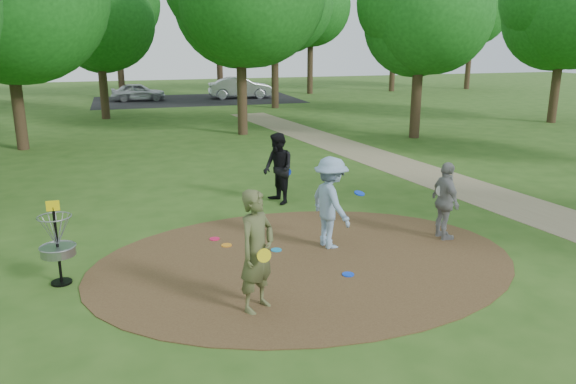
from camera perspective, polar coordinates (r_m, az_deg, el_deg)
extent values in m
plane|color=#2D5119|center=(11.09, 1.79, -7.08)|extent=(100.00, 100.00, 0.00)
cylinder|color=#47301C|center=(11.09, 1.79, -7.03)|extent=(8.40, 8.40, 0.02)
cube|color=#8C7A5B|center=(15.83, 22.27, -1.27)|extent=(7.55, 39.89, 0.01)
cube|color=black|center=(40.28, -9.19, 9.24)|extent=(14.00, 8.00, 0.01)
imported|color=#515632|center=(8.88, -3.18, -6.03)|extent=(0.87, 0.83, 2.00)
cylinder|color=yellow|center=(8.56, -2.45, -6.46)|extent=(0.22, 0.04, 0.22)
imported|color=#82A0C2|center=(11.56, 4.36, -1.11)|extent=(0.93, 1.35, 1.92)
cylinder|color=#0B33C9|center=(11.74, 7.27, -0.13)|extent=(0.30, 0.30, 0.08)
imported|color=black|center=(14.65, -1.02, 2.39)|extent=(0.89, 1.04, 1.87)
cylinder|color=#0C31D6|center=(14.73, -0.10, 2.05)|extent=(0.23, 0.12, 0.22)
imported|color=gray|center=(12.49, 15.70, -0.91)|extent=(0.46, 1.02, 1.71)
cylinder|color=silver|center=(12.37, 15.24, 0.12)|extent=(0.22, 0.06, 0.22)
cylinder|color=#1990CC|center=(11.59, -1.20, -5.90)|extent=(0.22, 0.22, 0.02)
cylinder|color=#0E3EEE|center=(10.51, 6.12, -8.32)|extent=(0.22, 0.22, 0.02)
cylinder|color=#E4164D|center=(12.31, -7.47, -4.73)|extent=(0.22, 0.22, 0.02)
imported|color=#B7B9C0|center=(40.34, -14.99, 9.80)|extent=(3.62, 1.48, 1.23)
imported|color=#B1B3B9|center=(40.86, -4.85, 10.51)|extent=(4.67, 2.00, 1.50)
cylinder|color=orange|center=(11.91, -6.26, -5.39)|extent=(0.22, 0.22, 0.02)
cylinder|color=black|center=(10.70, -22.35, -5.28)|extent=(0.05, 0.05, 1.35)
cylinder|color=black|center=(10.94, -22.00, -8.50)|extent=(0.36, 0.36, 0.04)
cylinder|color=gray|center=(10.72, -22.32, -5.55)|extent=(0.60, 0.60, 0.16)
torus|color=gray|center=(10.69, -22.36, -5.15)|extent=(0.63, 0.63, 0.03)
torus|color=gray|center=(10.52, -22.67, -2.35)|extent=(0.58, 0.58, 0.02)
cube|color=yellow|center=(10.47, -22.78, -1.30)|extent=(0.22, 0.02, 0.18)
cylinder|color=#332316|center=(24.12, -25.79, 8.37)|extent=(0.44, 0.44, 3.80)
cylinder|color=#332316|center=(25.36, -4.70, 10.54)|extent=(0.44, 0.44, 4.18)
cylinder|color=#332316|center=(25.06, 12.91, 9.49)|extent=(0.44, 0.44, 3.61)
sphere|color=#165215|center=(24.95, 13.36, 16.70)|extent=(4.89, 4.89, 4.89)
cylinder|color=#332316|center=(31.82, -18.24, 10.14)|extent=(0.44, 0.44, 3.42)
sphere|color=#165215|center=(31.72, -18.72, 15.66)|extent=(4.95, 4.95, 4.95)
cylinder|color=#332316|center=(35.02, -1.33, 12.10)|extent=(0.44, 0.44, 4.37)
sphere|color=#165215|center=(35.00, -1.37, 18.38)|extent=(6.01, 6.01, 6.01)
cylinder|color=#332316|center=(31.94, 25.54, 9.78)|extent=(0.44, 0.44, 3.80)
sphere|color=#165215|center=(31.87, 26.30, 16.08)|extent=(5.92, 5.92, 5.92)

